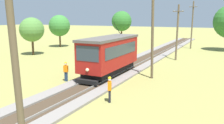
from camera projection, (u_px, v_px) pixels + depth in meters
red_tram at (110, 54)px, 22.76m from camera, size 2.60×8.54×4.79m
utility_pole_foreground at (15, 61)px, 7.90m from camera, size 1.40×0.50×8.29m
utility_pole_near_tram at (153, 33)px, 21.53m from camera, size 1.40×0.67×8.26m
utility_pole_mid at (177, 32)px, 31.42m from camera, size 1.40×0.60×7.24m
utility_pole_far at (192, 25)px, 42.74m from camera, size 1.40×0.64×8.39m
track_worker at (110, 88)px, 16.00m from camera, size 0.37×0.44×1.78m
second_worker at (66, 71)px, 21.25m from camera, size 0.42×0.31×1.78m
tree_left_near at (32, 30)px, 35.55m from camera, size 3.60×3.60×5.60m
tree_right_near at (59, 26)px, 45.05m from camera, size 3.97×3.97×6.02m
tree_right_far at (122, 21)px, 51.81m from camera, size 4.32×4.32×6.89m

